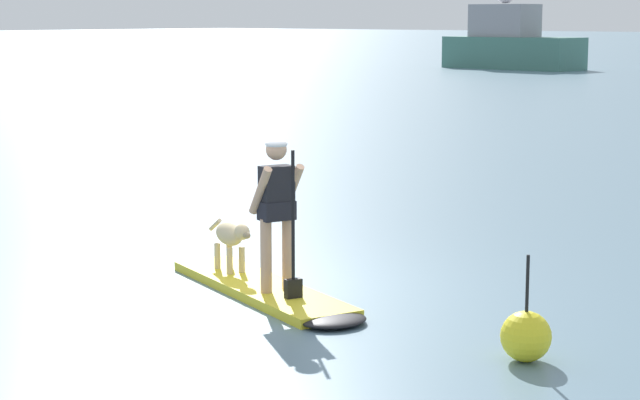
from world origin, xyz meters
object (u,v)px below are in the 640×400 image
paddleboard (271,293)px  dog (231,237)px  moored_boat_center (511,44)px  marker_buoy (526,336)px  person_paddler (277,204)px

paddleboard → dog: (-0.89, 0.31, 0.45)m
dog → moored_boat_center: (-24.84, 48.02, 0.89)m
marker_buoy → person_paddler: bearing=176.3°
dog → person_paddler: bearing=-19.2°
dog → moored_boat_center: 54.08m
dog → marker_buoy: (4.14, -0.57, -0.27)m
paddleboard → moored_boat_center: (-25.74, 48.33, 1.35)m
person_paddler → dog: bearing=160.8°
paddleboard → marker_buoy: marker_buoy is taller
paddleboard → moored_boat_center: 54.77m
paddleboard → person_paddler: 1.00m
person_paddler → marker_buoy: 3.21m
paddleboard → dog: bearing=160.8°
dog → moored_boat_center: bearing=117.4°
person_paddler → dog: size_ratio=1.69×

